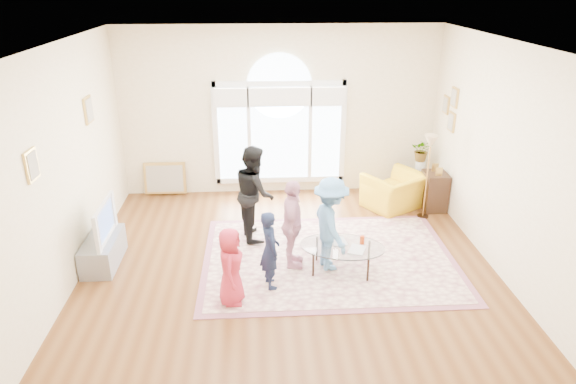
{
  "coord_description": "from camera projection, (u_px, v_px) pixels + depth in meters",
  "views": [
    {
      "loc": [
        -0.41,
        -6.52,
        3.97
      ],
      "look_at": [
        -0.0,
        0.3,
        1.09
      ],
      "focal_mm": 32.0,
      "sensor_mm": 36.0,
      "label": 1
    }
  ],
  "objects": [
    {
      "name": "ground",
      "position": [
        289.0,
        268.0,
        7.56
      ],
      "size": [
        6.0,
        6.0,
        0.0
      ],
      "primitive_type": "plane",
      "color": "#593114",
      "rests_on": "ground"
    },
    {
      "name": "room_shell",
      "position": [
        280.0,
        116.0,
        9.56
      ],
      "size": [
        6.0,
        6.0,
        6.0
      ],
      "color": "#F4E5C2",
      "rests_on": "ground"
    },
    {
      "name": "area_rug",
      "position": [
        329.0,
        258.0,
        7.8
      ],
      "size": [
        3.6,
        2.6,
        0.02
      ],
      "primitive_type": "cube",
      "color": "beige",
      "rests_on": "ground"
    },
    {
      "name": "rug_border",
      "position": [
        329.0,
        259.0,
        7.81
      ],
      "size": [
        3.8,
        2.8,
        0.01
      ],
      "primitive_type": "cube",
      "color": "#925466",
      "rests_on": "ground"
    },
    {
      "name": "tv_console",
      "position": [
        103.0,
        251.0,
        7.61
      ],
      "size": [
        0.45,
        1.0,
        0.42
      ],
      "primitive_type": "cube",
      "color": "gray",
      "rests_on": "ground"
    },
    {
      "name": "television",
      "position": [
        99.0,
        221.0,
        7.42
      ],
      "size": [
        0.16,
        0.97,
        0.56
      ],
      "color": "black",
      "rests_on": "tv_console"
    },
    {
      "name": "coffee_table",
      "position": [
        342.0,
        247.0,
        7.33
      ],
      "size": [
        1.35,
        1.03,
        0.54
      ],
      "rotation": [
        0.0,
        0.0,
        -0.23
      ],
      "color": "silver",
      "rests_on": "ground"
    },
    {
      "name": "armchair",
      "position": [
        395.0,
        191.0,
        9.43
      ],
      "size": [
        1.32,
        1.27,
        0.65
      ],
      "primitive_type": "imported",
      "rotation": [
        0.0,
        0.0,
        3.69
      ],
      "color": "yellow",
      "rests_on": "ground"
    },
    {
      "name": "side_cabinet",
      "position": [
        434.0,
        191.0,
        9.37
      ],
      "size": [
        0.4,
        0.5,
        0.7
      ],
      "primitive_type": "cube",
      "color": "black",
      "rests_on": "ground"
    },
    {
      "name": "floor_lamp",
      "position": [
        430.0,
        148.0,
        8.69
      ],
      "size": [
        0.25,
        0.25,
        1.51
      ],
      "color": "black",
      "rests_on": "ground"
    },
    {
      "name": "plant_pedestal",
      "position": [
        419.0,
        178.0,
        9.98
      ],
      "size": [
        0.2,
        0.2,
        0.7
      ],
      "primitive_type": "cylinder",
      "color": "white",
      "rests_on": "ground"
    },
    {
      "name": "potted_plant",
      "position": [
        422.0,
        150.0,
        9.76
      ],
      "size": [
        0.5,
        0.47,
        0.44
      ],
      "primitive_type": "imported",
      "rotation": [
        0.0,
        0.0,
        -0.42
      ],
      "color": "#33722D",
      "rests_on": "plant_pedestal"
    },
    {
      "name": "leaning_picture",
      "position": [
        167.0,
        195.0,
        10.11
      ],
      "size": [
        0.8,
        0.14,
        0.62
      ],
      "primitive_type": "cube",
      "rotation": [
        -0.14,
        0.0,
        0.0
      ],
      "color": "tan",
      "rests_on": "ground"
    },
    {
      "name": "child_red",
      "position": [
        231.0,
        266.0,
        6.55
      ],
      "size": [
        0.38,
        0.54,
        1.06
      ],
      "primitive_type": "imported",
      "rotation": [
        0.0,
        0.0,
        1.49
      ],
      "color": "#C0283E",
      "rests_on": "area_rug"
    },
    {
      "name": "child_navy",
      "position": [
        270.0,
        250.0,
        6.9
      ],
      "size": [
        0.35,
        0.46,
        1.12
      ],
      "primitive_type": "imported",
      "rotation": [
        0.0,
        0.0,
        1.8
      ],
      "color": "#17203C",
      "rests_on": "area_rug"
    },
    {
      "name": "child_black",
      "position": [
        254.0,
        193.0,
        8.17
      ],
      "size": [
        0.7,
        0.84,
        1.54
      ],
      "primitive_type": "imported",
      "rotation": [
        0.0,
        0.0,
        1.74
      ],
      "color": "black",
      "rests_on": "area_rug"
    },
    {
      "name": "child_pink",
      "position": [
        292.0,
        224.0,
        7.35
      ],
      "size": [
        0.41,
        0.81,
        1.34
      ],
      "primitive_type": "imported",
      "rotation": [
        0.0,
        0.0,
        1.46
      ],
      "color": "pink",
      "rests_on": "area_rug"
    },
    {
      "name": "child_blue",
      "position": [
        331.0,
        224.0,
        7.3
      ],
      "size": [
        0.7,
        0.99,
        1.39
      ],
      "primitive_type": "imported",
      "rotation": [
        0.0,
        0.0,
        1.8
      ],
      "color": "#578EC5",
      "rests_on": "area_rug"
    }
  ]
}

